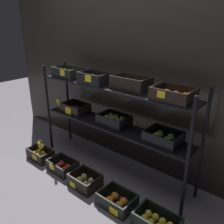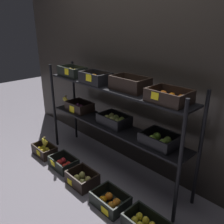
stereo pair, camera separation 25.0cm
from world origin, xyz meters
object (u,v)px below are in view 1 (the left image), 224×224
Objects in this scene: display_rack at (112,104)px; crate_ground_lemon at (40,155)px; crate_ground_orange at (117,201)px; crate_ground_rightmost_lemon at (157,223)px; banana_bunch_loose at (41,146)px; crate_ground_apple_red at (63,167)px; crate_ground_pear at (85,181)px.

display_rack is 1.17m from crate_ground_lemon.
crate_ground_orange is 0.89× the size of crate_ground_rightmost_lemon.
crate_ground_lemon is at bearing 179.87° from crate_ground_orange.
display_rack is 1.07m from banana_bunch_loose.
crate_ground_apple_red is 0.99× the size of crate_ground_orange.
crate_ground_rightmost_lemon is 1.62m from banana_bunch_loose.
crate_ground_orange is 2.13× the size of banana_bunch_loose.
display_rack is at bearing 89.74° from crate_ground_pear.
banana_bunch_loose is (-0.77, 0.00, 0.13)m from crate_ground_pear.
crate_ground_rightmost_lemon is (1.24, -0.01, 0.00)m from crate_ground_apple_red.
crate_ground_orange is (0.83, -0.02, 0.00)m from crate_ground_apple_red.
crate_ground_pear reaches higher than crate_ground_apple_red.
crate_ground_apple_red is at bearing 176.51° from crate_ground_pear.
crate_ground_lemon is at bearing -176.93° from crate_ground_apple_red.
crate_ground_rightmost_lemon is (0.84, 0.02, -0.01)m from crate_ground_pear.
crate_ground_rightmost_lemon is at bearing 1.18° from crate_ground_pear.
crate_ground_rightmost_lemon is (0.84, -0.41, -0.74)m from display_rack.
crate_ground_apple_red is 2.11× the size of banana_bunch_loose.
crate_ground_pear is 0.84m from crate_ground_rightmost_lemon.
display_rack is 6.04× the size of crate_ground_orange.
crate_ground_rightmost_lemon is at bearing -25.95° from display_rack.
banana_bunch_loose is at bearing 179.83° from crate_ground_orange.
crate_ground_pear is (0.39, -0.02, 0.01)m from crate_ground_apple_red.
display_rack is 1.19m from crate_ground_rightmost_lemon.
crate_ground_rightmost_lemon is (1.65, 0.02, -0.00)m from crate_ground_lemon.
banana_bunch_loose reaches higher than crate_ground_pear.
crate_ground_rightmost_lemon is at bearing -0.31° from crate_ground_apple_red.
crate_ground_apple_red is at bearing 178.28° from crate_ground_orange.
display_rack is at bearing 27.77° from crate_ground_lemon.
crate_ground_rightmost_lemon is at bearing 0.51° from banana_bunch_loose.
banana_bunch_loose reaches higher than crate_ground_orange.
crate_ground_orange is (0.43, -0.43, -0.74)m from display_rack.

